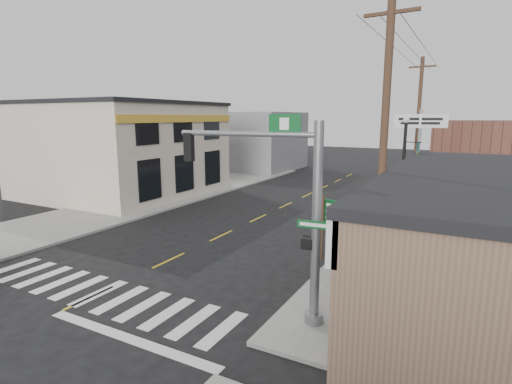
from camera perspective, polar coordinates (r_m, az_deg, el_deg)
The scene contains 19 objects.
ground at distance 14.79m, azimuth -22.67°, elevation -13.78°, with size 140.00×140.00×0.00m, color black.
sidewalk_right at distance 22.14m, azimuth 22.79°, elevation -5.49°, with size 6.00×38.00×0.13m, color gray.
sidewalk_left at distance 29.61m, azimuth -14.33°, elevation -1.04°, with size 6.00×38.00×0.13m, color gray.
center_line at distance 20.38m, azimuth -4.97°, elevation -6.22°, with size 0.12×56.00×0.01m, color gold.
crosswalk at distance 15.02m, azimuth -21.46°, elevation -13.29°, with size 11.00×2.20×0.01m, color silver.
left_building at distance 32.65m, azimuth -18.63°, elevation 5.72°, with size 12.00×12.00×6.80m, color beige.
bldg_distant_right at distance 38.43m, azimuth 30.11°, elevation 4.61°, with size 8.00×10.00×5.60m, color brown.
bldg_distant_left at distance 45.85m, azimuth -0.14°, elevation 7.31°, with size 9.00×10.00×6.40m, color gray.
traffic_signal_pole at distance 11.15m, azimuth 5.33°, elevation -1.22°, with size 4.63×0.37×5.87m.
guide_sign at distance 16.26m, azimuth 11.54°, elevation -3.90°, with size 1.55×0.13×2.70m.
fire_hydrant at distance 16.50m, azimuth 18.51°, elevation -8.94°, with size 0.23×0.23×0.75m.
ped_crossing_sign at distance 17.11m, azimuth 17.85°, elevation -3.08°, with size 1.06×0.08×2.73m.
lamp_post at distance 20.37m, azimuth 20.43°, elevation 3.17°, with size 0.75×0.59×5.79m.
dance_center_sign at distance 25.26m, azimuth 22.30°, elevation 7.50°, with size 2.92×0.18×6.22m.
bare_tree at distance 12.23m, azimuth 25.59°, elevation -0.88°, with size 2.26×2.26×4.53m.
shrub_front at distance 13.02m, azimuth 21.53°, elevation -14.42°, with size 1.15×1.15×0.86m, color #203C1C.
shrub_back at distance 16.20m, azimuth 16.99°, elevation -9.33°, with size 1.00×1.00×0.75m, color black.
utility_pole_near at distance 13.12m, azimuth 17.73°, elevation 5.98°, with size 1.64×0.25×9.42m.
utility_pole_far at distance 29.09m, azimuth 22.07°, elevation 8.25°, with size 1.67×0.25×9.63m.
Camera 1 is at (10.72, -8.28, 5.93)m, focal length 28.00 mm.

